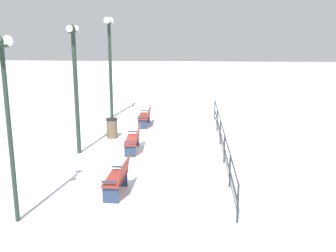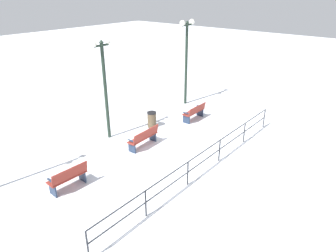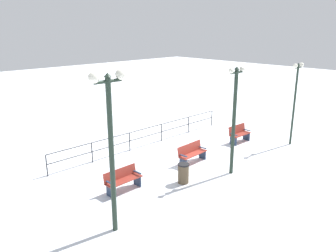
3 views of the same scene
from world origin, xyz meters
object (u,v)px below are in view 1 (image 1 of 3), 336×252
object	(u,v)px
bench_third	(118,178)
lamppost_middle	(75,78)
lamppost_far	(6,98)
lamppost_near	(110,52)
trash_bin	(112,128)
bench_nearest	(146,116)
bench_second	(134,139)

from	to	relation	value
bench_third	lamppost_middle	world-z (taller)	lamppost_middle
lamppost_middle	bench_third	bearing A→B (deg)	120.07
lamppost_middle	lamppost_far	distance (m)	5.35
lamppost_near	bench_third	bearing A→B (deg)	102.23
bench_third	lamppost_far	world-z (taller)	lamppost_far
lamppost_far	trash_bin	xyz separation A→B (m)	(-0.79, -7.51, -2.54)
lamppost_near	lamppost_middle	bearing A→B (deg)	90.00
bench_nearest	bench_third	size ratio (longest dim) A/B	1.09
bench_second	bench_third	xyz separation A→B (m)	(-0.14, 3.98, 0.01)
lamppost_far	trash_bin	size ratio (longest dim) A/B	5.26
bench_third	lamppost_near	xyz separation A→B (m)	(2.11, -9.72, 2.80)
bench_nearest	trash_bin	world-z (taller)	bench_nearest
lamppost_far	trash_bin	world-z (taller)	lamppost_far
bench_nearest	lamppost_near	size ratio (longest dim) A/B	0.31
lamppost_far	lamppost_near	bearing A→B (deg)	-90.00
bench_nearest	bench_third	xyz separation A→B (m)	(-0.18, 7.96, 0.02)
bench_third	bench_nearest	bearing A→B (deg)	-86.83
lamppost_near	lamppost_middle	size ratio (longest dim) A/B	1.08
lamppost_near	trash_bin	size ratio (longest dim) A/B	6.02
bench_third	lamppost_far	size ratio (longest dim) A/B	0.32
bench_nearest	trash_bin	distance (m)	2.44
lamppost_far	trash_bin	bearing A→B (deg)	-96.00
lamppost_near	trash_bin	world-z (taller)	lamppost_near
bench_nearest	bench_third	distance (m)	7.96
bench_nearest	lamppost_middle	xyz separation A→B (m)	(1.93, 4.32, 2.29)
bench_second	trash_bin	bearing A→B (deg)	-59.83
lamppost_far	trash_bin	distance (m)	7.97
bench_nearest	lamppost_near	bearing A→B (deg)	-43.71
trash_bin	lamppost_far	bearing A→B (deg)	84.00
bench_third	bench_second	bearing A→B (deg)	-86.08
bench_third	trash_bin	size ratio (longest dim) A/B	1.70
lamppost_middle	lamppost_far	world-z (taller)	lamppost_middle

